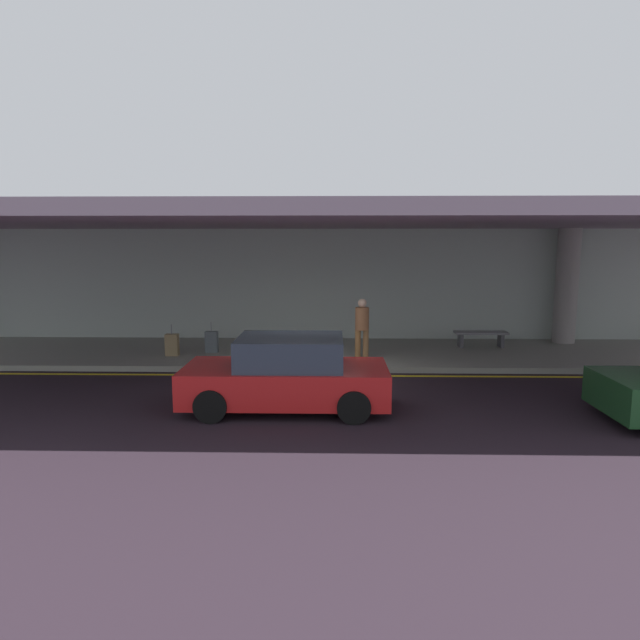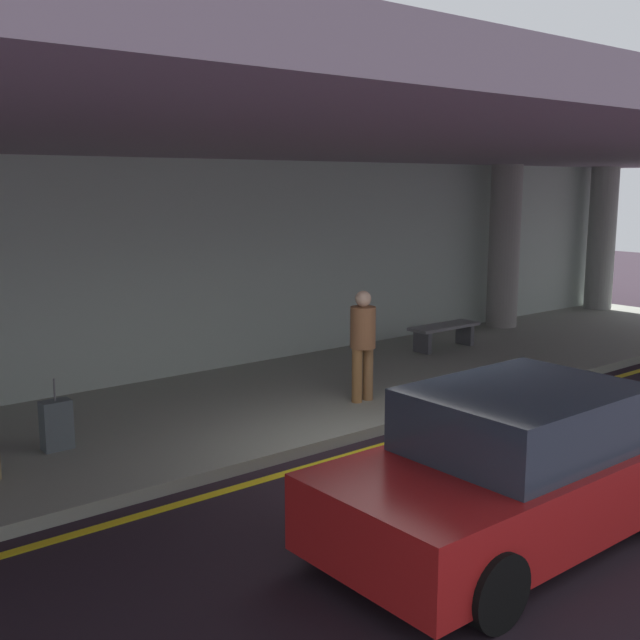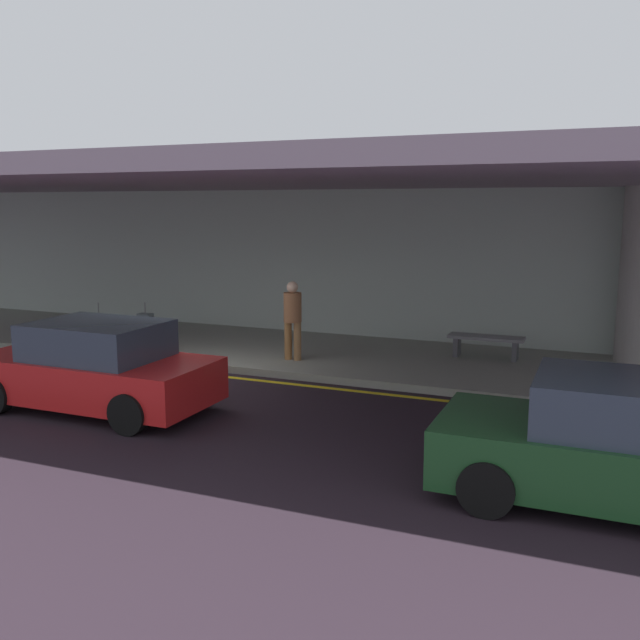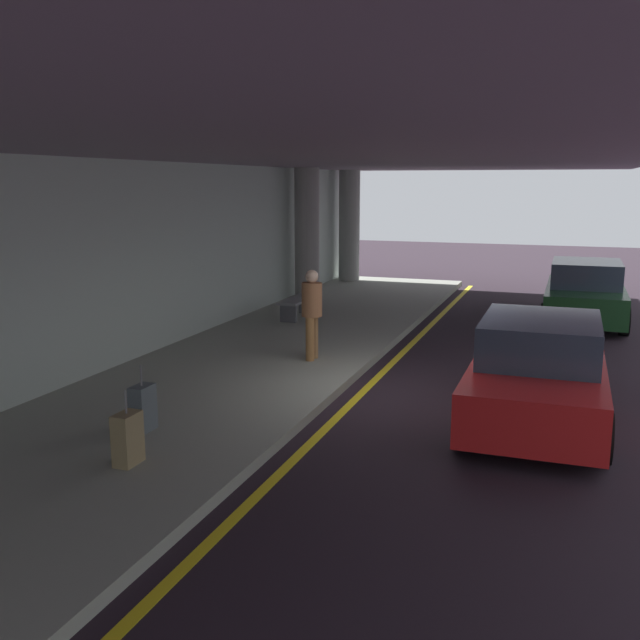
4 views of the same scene
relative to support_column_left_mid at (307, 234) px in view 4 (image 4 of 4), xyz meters
name	(u,v)px [view 4 (image 4 of 4)]	position (x,y,z in m)	size (l,w,h in m)	color
ground_plane	(403,398)	(-8.00, -4.66, -1.97)	(60.00, 60.00, 0.00)	black
sidewalk	(229,376)	(-8.00, -1.56, -1.90)	(26.00, 4.20, 0.15)	gray
lane_stripe_yellow	(361,394)	(-8.00, -3.96, -1.97)	(26.00, 0.14, 0.01)	yellow
support_column_left_mid	(307,234)	(0.00, 0.00, 0.00)	(0.70, 0.70, 3.65)	gray
support_column_center	(349,226)	(4.00, 0.00, 0.00)	(0.70, 0.70, 3.65)	gray
ceiling_overhang	(251,148)	(-8.00, -2.06, 1.97)	(28.00, 13.20, 0.30)	gray
terminal_back_wall	(114,267)	(-8.00, 0.69, -0.07)	(26.00, 0.30, 3.80)	#AAB8AE
car_red	(538,373)	(-8.40, -6.71, -1.26)	(4.10, 1.92, 1.50)	red
car_dark_green	(585,293)	(-0.30, -7.43, -1.26)	(4.10, 1.92, 1.50)	#193F1E
traveler_with_luggage	(312,309)	(-6.66, -2.61, -0.86)	(0.38, 0.38, 1.68)	#986738
suitcase_upright_primary	(128,439)	(-12.06, -2.31, -1.51)	(0.36, 0.22, 0.90)	#8A764F
suitcase_upright_secondary	(143,408)	(-11.03, -1.84, -1.51)	(0.36, 0.22, 0.90)	#515C61
bench_metal	(298,303)	(-2.89, -0.85, -1.47)	(1.60, 0.50, 0.48)	slate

